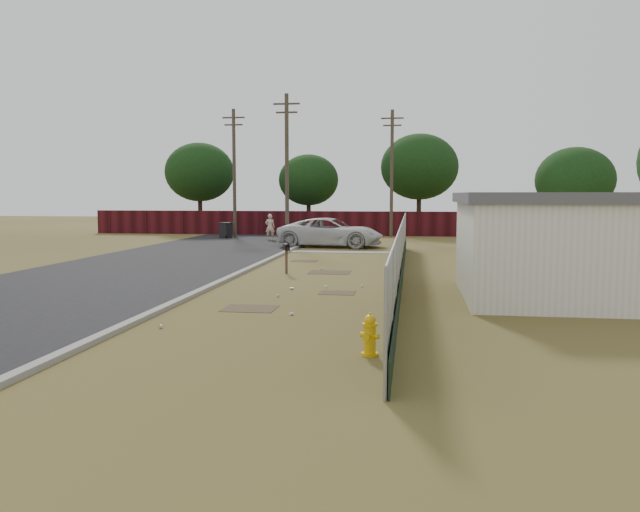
% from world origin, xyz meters
% --- Properties ---
extents(ground, '(120.00, 120.00, 0.00)m').
position_xyz_m(ground, '(0.00, 0.00, 0.00)').
color(ground, brown).
rests_on(ground, ground).
extents(street, '(15.10, 60.00, 0.12)m').
position_xyz_m(street, '(-6.76, 8.05, 0.02)').
color(street, black).
rests_on(street, ground).
extents(chainlink_fence, '(0.10, 27.06, 2.02)m').
position_xyz_m(chainlink_fence, '(3.12, 1.03, 0.80)').
color(chainlink_fence, '#92959A').
rests_on(chainlink_fence, ground).
extents(privacy_fence, '(30.00, 0.12, 1.80)m').
position_xyz_m(privacy_fence, '(-6.00, 25.00, 0.90)').
color(privacy_fence, '#450E15').
rests_on(privacy_fence, ground).
extents(utility_poles, '(12.60, 8.24, 9.00)m').
position_xyz_m(utility_poles, '(-3.67, 20.67, 4.69)').
color(utility_poles, brown).
rests_on(utility_poles, ground).
extents(houses, '(9.30, 17.24, 3.10)m').
position_xyz_m(houses, '(9.70, 3.13, 1.56)').
color(houses, white).
rests_on(houses, ground).
extents(horizon_trees, '(33.32, 31.94, 7.78)m').
position_xyz_m(horizon_trees, '(0.84, 23.56, 4.63)').
color(horizon_trees, '#332617').
rests_on(horizon_trees, ground).
extents(fire_hydrant, '(0.42, 0.42, 0.82)m').
position_xyz_m(fire_hydrant, '(2.70, -9.40, 0.38)').
color(fire_hydrant, '#DEAB0B').
rests_on(fire_hydrant, ground).
extents(mailbox, '(0.35, 0.50, 1.17)m').
position_xyz_m(mailbox, '(-1.29, 2.37, 0.93)').
color(mailbox, brown).
rests_on(mailbox, ground).
extents(pickup_truck, '(6.31, 3.37, 1.69)m').
position_xyz_m(pickup_truck, '(-1.18, 14.87, 0.84)').
color(pickup_truck, silver).
rests_on(pickup_truck, ground).
extents(pedestrian, '(0.68, 0.49, 1.74)m').
position_xyz_m(pedestrian, '(-5.91, 19.69, 0.87)').
color(pedestrian, beige).
rests_on(pedestrian, ground).
extents(trash_bin, '(0.93, 1.00, 1.09)m').
position_xyz_m(trash_bin, '(-9.41, 21.08, 0.56)').
color(trash_bin, black).
rests_on(trash_bin, ground).
extents(scattered_litter, '(4.13, 11.69, 0.07)m').
position_xyz_m(scattered_litter, '(-0.01, -2.24, 0.04)').
color(scattered_litter, silver).
rests_on(scattered_litter, ground).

